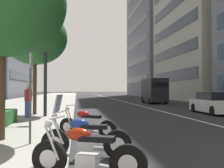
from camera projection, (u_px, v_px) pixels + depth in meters
sidewalk_right_plaza at (36, 102)px, 34.06m from camera, size 160.00×9.77×0.15m
lane_centre_stripe at (118, 100)px, 40.48m from camera, size 110.00×0.16×0.01m
motorcycle_far_end_row at (86, 155)px, 4.85m from camera, size 0.96×2.05×1.11m
motorcycle_nearest_camera at (84, 139)px, 6.38m from camera, size 0.72×2.13×1.49m
motorcycle_under_tarp at (86, 125)px, 9.09m from camera, size 1.32×1.89×1.09m
car_far_down_avenue at (215, 104)px, 17.94m from camera, size 4.32×2.02×1.43m
delivery_van_ahead at (154, 90)px, 31.63m from camera, size 5.26×2.17×2.86m
parking_sign_by_curb at (30, 88)px, 7.30m from camera, size 0.32×0.06×2.49m
street_lamp_with_banners at (51, 33)px, 15.01m from camera, size 1.26×2.12×7.50m
street_tree_mid_sidewalk at (2, 3)px, 7.96m from camera, size 3.77×3.77×5.62m
street_tree_near_plaza_corner at (35, 38)px, 16.04m from camera, size 3.80×3.80×6.16m
pedestrian_on_plaza at (28, 101)px, 14.08m from camera, size 0.48×0.43×1.71m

